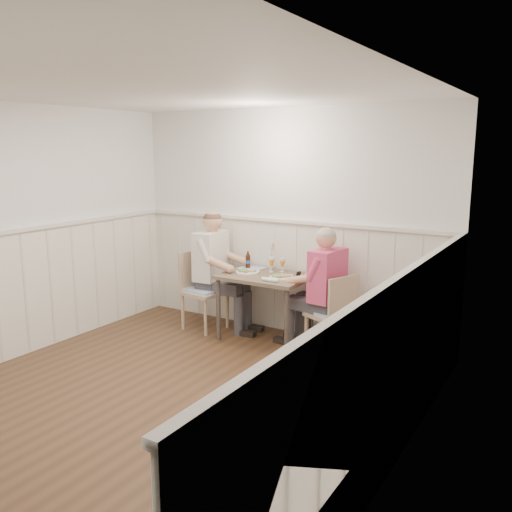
{
  "coord_description": "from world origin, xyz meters",
  "views": [
    {
      "loc": [
        2.94,
        -3.26,
        2.13
      ],
      "look_at": [
        -0.04,
        1.64,
        1.0
      ],
      "focal_mm": 38.0,
      "sensor_mm": 36.0,
      "label": 1
    }
  ],
  "objects_px": {
    "grass_vase": "(271,257)",
    "man_in_pink": "(324,299)",
    "diner_cream": "(214,279)",
    "chair_right": "(334,311)",
    "chair_left": "(201,287)",
    "dining_table": "(265,283)",
    "beer_bottle": "(248,261)"
  },
  "relations": [
    {
      "from": "diner_cream",
      "to": "chair_right",
      "type": "bearing_deg",
      "value": -2.94
    },
    {
      "from": "chair_right",
      "to": "beer_bottle",
      "type": "height_order",
      "value": "beer_bottle"
    },
    {
      "from": "beer_bottle",
      "to": "grass_vase",
      "type": "xyz_separation_m",
      "value": [
        0.27,
        0.08,
        0.06
      ]
    },
    {
      "from": "dining_table",
      "to": "beer_bottle",
      "type": "relative_size",
      "value": 4.75
    },
    {
      "from": "man_in_pink",
      "to": "grass_vase",
      "type": "distance_m",
      "value": 0.9
    },
    {
      "from": "man_in_pink",
      "to": "beer_bottle",
      "type": "xyz_separation_m",
      "value": [
        -1.07,
        0.19,
        0.27
      ]
    },
    {
      "from": "dining_table",
      "to": "diner_cream",
      "type": "height_order",
      "value": "diner_cream"
    },
    {
      "from": "dining_table",
      "to": "chair_left",
      "type": "height_order",
      "value": "chair_left"
    },
    {
      "from": "chair_right",
      "to": "man_in_pink",
      "type": "distance_m",
      "value": 0.18
    },
    {
      "from": "grass_vase",
      "to": "man_in_pink",
      "type": "bearing_deg",
      "value": -18.81
    },
    {
      "from": "chair_right",
      "to": "grass_vase",
      "type": "height_order",
      "value": "grass_vase"
    },
    {
      "from": "dining_table",
      "to": "chair_left",
      "type": "xyz_separation_m",
      "value": [
        -0.86,
        -0.06,
        -0.15
      ]
    },
    {
      "from": "chair_left",
      "to": "beer_bottle",
      "type": "bearing_deg",
      "value": 26.11
    },
    {
      "from": "chair_right",
      "to": "grass_vase",
      "type": "distance_m",
      "value": 1.08
    },
    {
      "from": "chair_right",
      "to": "chair_left",
      "type": "bearing_deg",
      "value": -179.63
    },
    {
      "from": "chair_left",
      "to": "man_in_pink",
      "type": "height_order",
      "value": "man_in_pink"
    },
    {
      "from": "dining_table",
      "to": "chair_left",
      "type": "distance_m",
      "value": 0.87
    },
    {
      "from": "man_in_pink",
      "to": "diner_cream",
      "type": "relative_size",
      "value": 0.95
    },
    {
      "from": "diner_cream",
      "to": "grass_vase",
      "type": "relative_size",
      "value": 4.34
    },
    {
      "from": "chair_left",
      "to": "man_in_pink",
      "type": "bearing_deg",
      "value": 2.09
    },
    {
      "from": "diner_cream",
      "to": "beer_bottle",
      "type": "bearing_deg",
      "value": 22.49
    },
    {
      "from": "chair_left",
      "to": "grass_vase",
      "type": "xyz_separation_m",
      "value": [
        0.78,
        0.33,
        0.39
      ]
    },
    {
      "from": "chair_right",
      "to": "chair_left",
      "type": "xyz_separation_m",
      "value": [
        -1.72,
        -0.01,
        0.04
      ]
    },
    {
      "from": "chair_right",
      "to": "grass_vase",
      "type": "bearing_deg",
      "value": 161.26
    },
    {
      "from": "diner_cream",
      "to": "grass_vase",
      "type": "bearing_deg",
      "value": 20.06
    },
    {
      "from": "diner_cream",
      "to": "beer_bottle",
      "type": "distance_m",
      "value": 0.47
    },
    {
      "from": "chair_left",
      "to": "diner_cream",
      "type": "relative_size",
      "value": 0.65
    },
    {
      "from": "chair_left",
      "to": "dining_table",
      "type": "bearing_deg",
      "value": 3.8
    },
    {
      "from": "chair_left",
      "to": "beer_bottle",
      "type": "height_order",
      "value": "beer_bottle"
    },
    {
      "from": "dining_table",
      "to": "man_in_pink",
      "type": "distance_m",
      "value": 0.72
    },
    {
      "from": "diner_cream",
      "to": "chair_left",
      "type": "bearing_deg",
      "value": -144.55
    },
    {
      "from": "chair_right",
      "to": "chair_left",
      "type": "relative_size",
      "value": 0.93
    }
  ]
}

